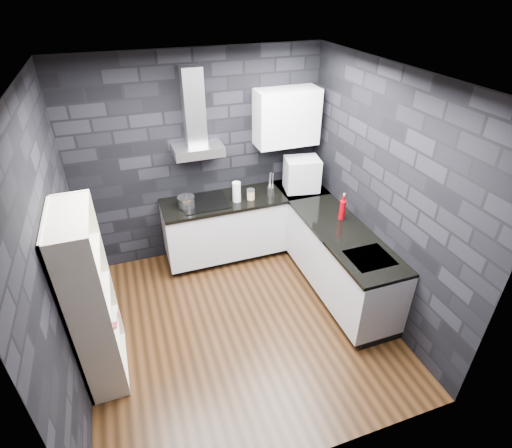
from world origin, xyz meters
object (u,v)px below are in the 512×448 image
glass_vase (237,192)px  bookshelf (91,301)px  appliance_garage (302,174)px  pot (186,202)px  storage_jar (251,195)px  red_bottle (342,210)px  utensil_crock (271,191)px  fruit_bowl (90,305)px

glass_vase → bookshelf: bearing=-143.0°
glass_vase → appliance_garage: bearing=1.3°
pot → storage_jar: size_ratio=1.67×
appliance_garage → red_bottle: 0.87m
utensil_crock → fruit_bowl: utensil_crock is taller
bookshelf → fruit_bowl: bookshelf is taller
glass_vase → storage_jar: (0.19, -0.01, -0.07)m
pot → glass_vase: 0.64m
glass_vase → bookshelf: bookshelf is taller
fruit_bowl → appliance_garage: bearing=28.6°
utensil_crock → fruit_bowl: bearing=-147.0°
glass_vase → utensil_crock: (0.47, 0.01, -0.07)m
appliance_garage → red_bottle: (0.14, -0.85, -0.11)m
glass_vase → fruit_bowl: (-1.77, -1.44, -0.09)m
storage_jar → utensil_crock: 0.29m
pot → utensil_crock: 1.11m
utensil_crock → red_bottle: bearing=-55.6°
bookshelf → pot: bearing=65.0°
glass_vase → red_bottle: bearing=-38.4°
pot → appliance_garage: bearing=-1.1°
appliance_garage → fruit_bowl: 3.07m
bookshelf → fruit_bowl: size_ratio=8.23×
glass_vase → utensil_crock: 0.48m
pot → storage_jar: (0.83, -0.06, -0.01)m
utensil_crock → appliance_garage: 0.47m
bookshelf → fruit_bowl: bearing=-75.7°
red_bottle → bookshelf: (-2.82, -0.51, -0.12)m
appliance_garage → red_bottle: bearing=-70.5°
pot → utensil_crock: (1.11, -0.04, -0.01)m
bookshelf → fruit_bowl: 0.11m
pot → red_bottle: size_ratio=0.85×
pot → appliance_garage: size_ratio=0.46×
utensil_crock → fruit_bowl: size_ratio=0.55×
fruit_bowl → glass_vase: bearing=39.1°
red_bottle → bookshelf: size_ratio=0.13×
storage_jar → bookshelf: size_ratio=0.07×
appliance_garage → storage_jar: bearing=-167.1°
pot → utensil_crock: pot is taller
glass_vase → storage_jar: size_ratio=2.15×
appliance_garage → red_bottle: size_ratio=1.85×
glass_vase → red_bottle: 1.34m
glass_vase → utensil_crock: glass_vase is taller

